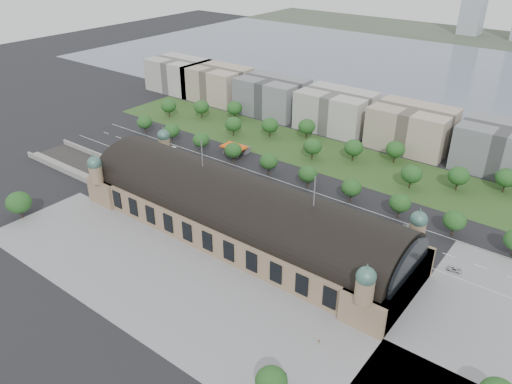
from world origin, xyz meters
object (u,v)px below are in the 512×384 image
Objects in this scene: parked_car_3 at (178,176)px; parked_car_5 at (220,193)px; parked_car_6 at (226,193)px; bus_east at (329,224)px; pedestrian_4 at (285,376)px; traffic_car_5 at (408,227)px; parked_car_1 at (170,169)px; traffic_car_1 at (167,151)px; parked_car_0 at (185,177)px; bus_west at (262,192)px; bus_mid at (324,222)px; traffic_car_3 at (276,185)px; parked_car_4 at (196,179)px; traffic_car_6 at (454,269)px; traffic_car_2 at (170,161)px; petrol_station at (239,148)px; parked_car_2 at (188,180)px; pedestrian_0 at (319,342)px.

parked_car_5 is at bearing 64.41° from parked_car_3.
parked_car_6 is 0.41× the size of bus_east.
traffic_car_5 is at bearing -121.17° from pedestrian_4.
parked_car_1 is 149.04m from pedestrian_4.
pedestrian_4 is at bearing 10.88° from parked_car_5.
traffic_car_1 reaches higher than parked_car_0.
bus_west reaches higher than bus_mid.
traffic_car_3 is 1.03× the size of parked_car_3.
parked_car_1 is 19.13m from parked_car_4.
parked_car_0 is at bearing -94.94° from traffic_car_6.
parked_car_3 is (9.50, -4.00, 0.14)m from parked_car_1.
traffic_car_6 is 83.55m from pedestrian_4.
bus_east is (103.78, -4.66, 1.10)m from traffic_car_2.
parked_car_6 is at bearing -57.95° from petrol_station.
traffic_car_5 is (108.91, -18.19, -2.21)m from petrol_station.
bus_mid reaches higher than traffic_car_3.
parked_car_2 is 2.70× the size of pedestrian_0.
traffic_car_3 is at bearing 118.41° from parked_car_6.
traffic_car_6 reaches higher than parked_car_1.
parked_car_2 is (-38.54, -23.28, -0.06)m from traffic_car_3.
parked_car_3 reaches higher than traffic_car_1.
bus_mid is at bearing 130.52° from pedestrian_0.
parked_car_6 is at bearing 57.62° from parked_car_1.
traffic_car_6 reaches higher than traffic_car_5.
parked_car_6 is 54.92m from bus_east.
bus_west is at bearing 104.24° from traffic_car_5.
traffic_car_1 is 0.87× the size of parked_car_6.
traffic_car_2 is at bearing 100.68° from traffic_car_3.
parked_car_2 is at bearing 64.41° from parked_car_3.
petrol_station reaches higher than parked_car_5.
traffic_car_6 is (25.87, -18.18, 0.00)m from traffic_car_5.
traffic_car_6 is 53.34m from bus_east.
traffic_car_6 reaches higher than traffic_car_3.
traffic_car_1 is at bearing 85.23° from bus_east.
petrol_station reaches higher than parked_car_1.
bus_east is (57.21, 6.00, 1.14)m from parked_car_5.
traffic_car_1 is 1.04× the size of traffic_car_5.
pedestrian_0 is (136.18, -66.11, 0.13)m from traffic_car_2.
parked_car_4 is at bearing 103.60° from traffic_car_5.
traffic_car_2 is 3.05× the size of pedestrian_0.
petrol_station is at bearing -176.89° from parked_car_6.
bus_mid reaches higher than parked_car_5.
parked_car_5 is at bearing 144.18° from traffic_car_3.
traffic_car_5 is 0.33× the size of bus_west.
traffic_car_1 is at bearing -148.60° from parked_car_5.
traffic_car_3 is 1.10× the size of parked_car_2.
parked_car_6 reaches higher than traffic_car_1.
bus_mid is 70.65m from pedestrian_0.
traffic_car_2 is 0.45× the size of bus_mid.
bus_mid is at bearing 92.11° from bus_east.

